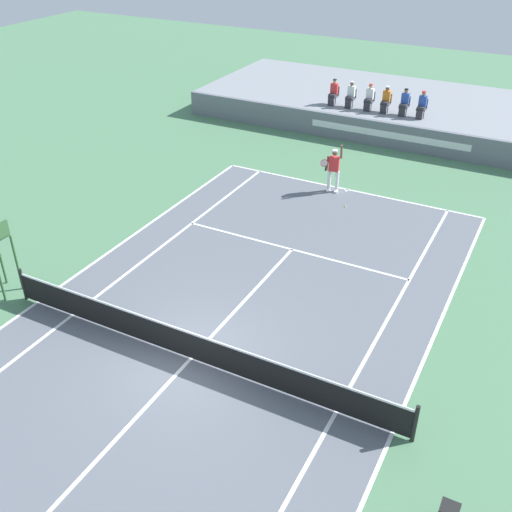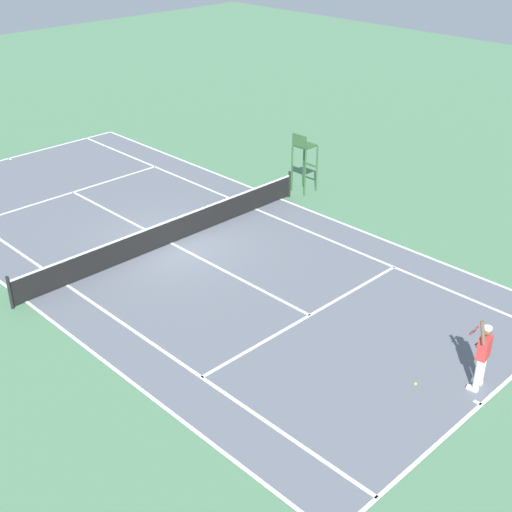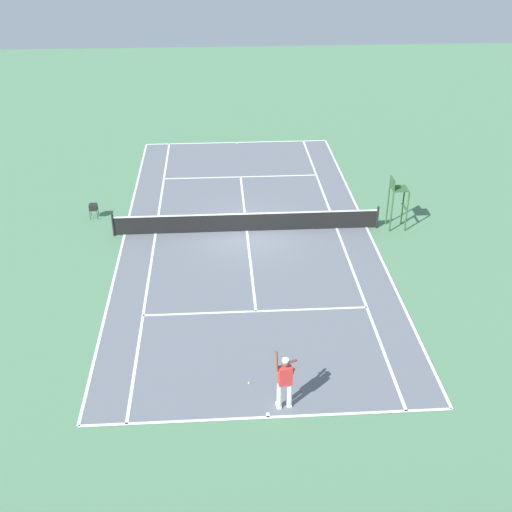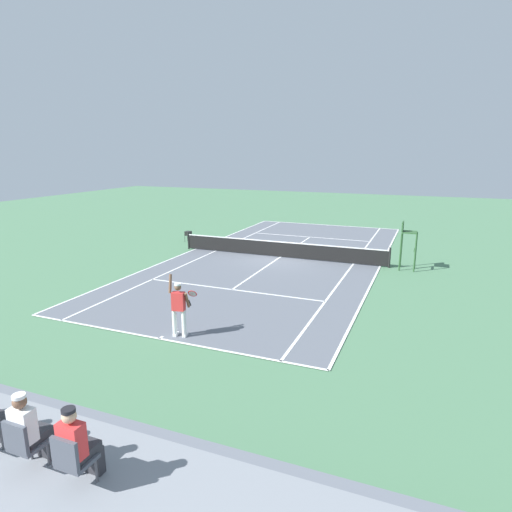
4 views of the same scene
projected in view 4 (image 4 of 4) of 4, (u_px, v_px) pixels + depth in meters
ground_plane at (280, 258)px, 24.66m from camera, size 80.00×80.00×0.00m
court at (280, 257)px, 24.65m from camera, size 11.08×23.88×0.03m
net at (280, 249)px, 24.53m from camera, size 11.98×0.10×1.07m
barrier_wall at (4, 415)px, 8.89m from camera, size 22.19×0.25×1.24m
spectator_seated_0 at (77, 447)px, 6.08m from camera, size 0.44×0.60×1.26m
spectator_seated_1 at (29, 432)px, 6.41m from camera, size 0.44×0.60×1.26m
tennis_player at (179, 308)px, 13.91m from camera, size 0.75×0.72×2.08m
tennis_ball at (173, 319)px, 15.50m from camera, size 0.07×0.07×0.07m
umpire_chair at (408, 239)px, 21.83m from camera, size 0.77×0.77×2.44m
ball_hopper at (188, 233)px, 28.83m from camera, size 0.36×0.36×0.70m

